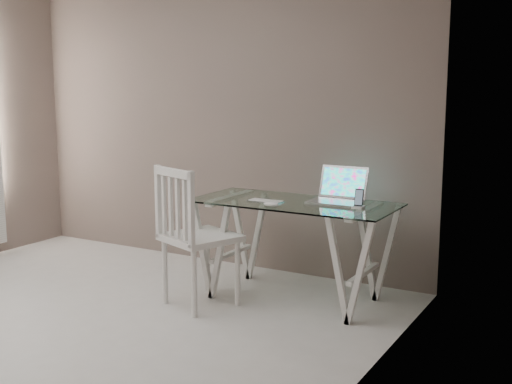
# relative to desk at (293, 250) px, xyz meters

# --- Properties ---
(desk) EXTENTS (1.50, 0.70, 0.75)m
(desk) POSITION_rel_desk_xyz_m (0.00, 0.00, 0.00)
(desk) COLOR silver
(desk) RESTS_ON ground
(chair) EXTENTS (0.61, 0.61, 1.03)m
(chair) POSITION_rel_desk_xyz_m (-0.56, -0.52, 0.18)
(chair) COLOR silver
(chair) RESTS_ON ground
(laptop) EXTENTS (0.37, 0.34, 0.25)m
(laptop) POSITION_rel_desk_xyz_m (0.29, 0.16, 0.42)
(laptop) COLOR silver
(laptop) RESTS_ON desk
(keyboard) EXTENTS (0.26, 0.11, 0.01)m
(keyboard) POSITION_rel_desk_xyz_m (-0.19, -0.09, 0.37)
(keyboard) COLOR silver
(keyboard) RESTS_ON desk
(mouse) EXTENTS (0.12, 0.07, 0.04)m
(mouse) POSITION_rel_desk_xyz_m (-0.05, -0.26, 0.38)
(mouse) COLOR white
(mouse) RESTS_ON desk
(phone_dock) EXTENTS (0.07, 0.07, 0.14)m
(phone_dock) POSITION_rel_desk_xyz_m (0.50, -0.00, 0.40)
(phone_dock) COLOR white
(phone_dock) RESTS_ON desk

